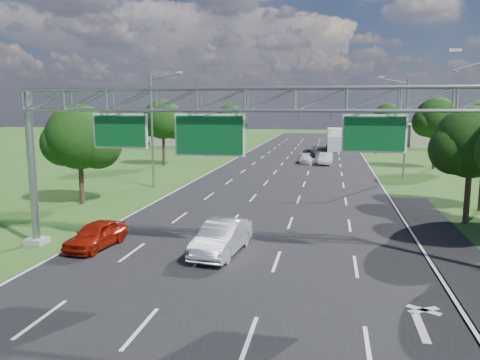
% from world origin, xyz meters
% --- Properties ---
extents(ground, '(220.00, 220.00, 0.00)m').
position_xyz_m(ground, '(0.00, 30.00, 0.00)').
color(ground, '#2E5118').
rests_on(ground, ground).
extents(road, '(18.00, 180.00, 0.02)m').
position_xyz_m(road, '(0.00, 30.00, 0.00)').
color(road, black).
rests_on(road, ground).
extents(road_flare, '(3.00, 30.00, 0.02)m').
position_xyz_m(road_flare, '(10.20, 14.00, 0.00)').
color(road_flare, black).
rests_on(road_flare, ground).
extents(sign_gantry, '(23.50, 1.00, 9.56)m').
position_xyz_m(sign_gantry, '(0.33, 12.00, 6.89)').
color(sign_gantry, gray).
rests_on(sign_gantry, ground).
extents(traffic_signal, '(12.21, 0.24, 7.00)m').
position_xyz_m(traffic_signal, '(7.48, 65.00, 5.17)').
color(traffic_signal, black).
rests_on(traffic_signal, ground).
extents(streetlight_l_near, '(2.97, 0.22, 10.16)m').
position_xyz_m(streetlight_l_near, '(-11.30, 30.00, 5.58)').
color(streetlight_l_near, gray).
rests_on(streetlight_l_near, ground).
extents(streetlight_l_far, '(2.97, 0.22, 10.16)m').
position_xyz_m(streetlight_l_far, '(-11.30, 65.00, 5.58)').
color(streetlight_l_far, gray).
rests_on(streetlight_l_far, ground).
extents(streetlight_r_mid, '(2.97, 0.22, 10.16)m').
position_xyz_m(streetlight_r_mid, '(11.30, 40.00, 5.58)').
color(streetlight_r_mid, gray).
rests_on(streetlight_r_mid, ground).
extents(tree_verge_la, '(5.76, 4.80, 7.40)m').
position_xyz_m(tree_verge_la, '(-13.92, 22.04, 4.76)').
color(tree_verge_la, '#2D2116').
rests_on(tree_verge_la, ground).
extents(tree_verge_lb, '(5.76, 4.80, 8.06)m').
position_xyz_m(tree_verge_lb, '(-15.92, 45.04, 5.41)').
color(tree_verge_lb, '#2D2116').
rests_on(tree_verge_lb, ground).
extents(tree_verge_lc, '(5.76, 4.80, 7.62)m').
position_xyz_m(tree_verge_lc, '(-12.92, 70.04, 4.98)').
color(tree_verge_lc, '#2D2116').
rests_on(tree_verge_lc, ground).
extents(tree_verge_rd, '(5.76, 4.80, 8.28)m').
position_xyz_m(tree_verge_rd, '(16.08, 48.04, 5.63)').
color(tree_verge_rd, '#2D2116').
rests_on(tree_verge_rd, ground).
extents(tree_verge_re, '(5.76, 4.80, 7.84)m').
position_xyz_m(tree_verge_re, '(14.08, 78.04, 5.20)').
color(tree_verge_re, '#2D2116').
rests_on(tree_verge_re, ground).
extents(building_left, '(14.00, 10.00, 5.00)m').
position_xyz_m(building_left, '(-22.00, 78.00, 2.50)').
color(building_left, gray).
rests_on(building_left, ground).
extents(building_right, '(12.00, 9.00, 4.00)m').
position_xyz_m(building_right, '(24.00, 82.00, 2.00)').
color(building_right, gray).
rests_on(building_right, ground).
extents(red_coupe, '(2.10, 4.20, 1.37)m').
position_xyz_m(red_coupe, '(-7.54, 11.93, 0.69)').
color(red_coupe, '#951506').
rests_on(red_coupe, ground).
extents(silver_sedan, '(2.28, 5.11, 1.63)m').
position_xyz_m(silver_sedan, '(-1.00, 12.22, 0.81)').
color(silver_sedan, silver).
rests_on(silver_sedan, ground).
extents(car_queue_a, '(1.99, 4.16, 1.17)m').
position_xyz_m(car_queue_a, '(1.00, 50.68, 0.59)').
color(car_queue_a, silver).
rests_on(car_queue_a, ground).
extents(car_queue_b, '(1.99, 4.19, 1.15)m').
position_xyz_m(car_queue_b, '(1.11, 57.65, 0.58)').
color(car_queue_b, black).
rests_on(car_queue_b, ground).
extents(car_queue_d, '(1.86, 4.45, 1.43)m').
position_xyz_m(car_queue_d, '(3.56, 50.03, 0.71)').
color(car_queue_d, silver).
rests_on(car_queue_d, ground).
extents(box_truck, '(2.85, 9.34, 3.52)m').
position_xyz_m(box_truck, '(4.90, 71.26, 1.69)').
color(box_truck, silver).
rests_on(box_truck, ground).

